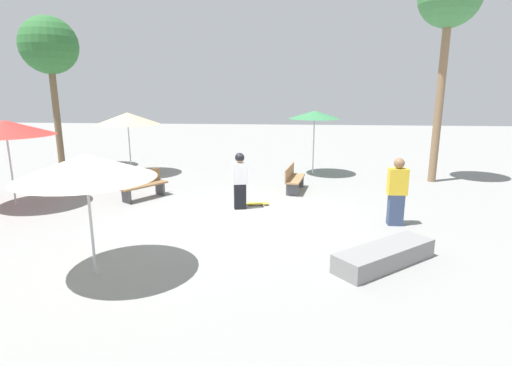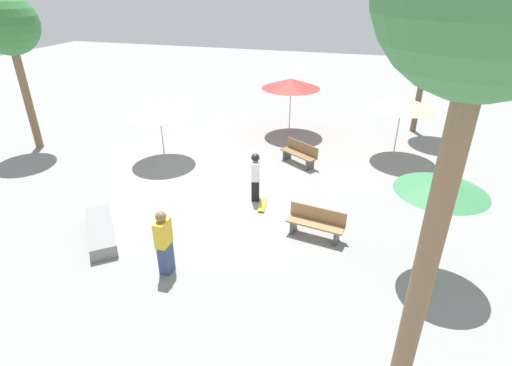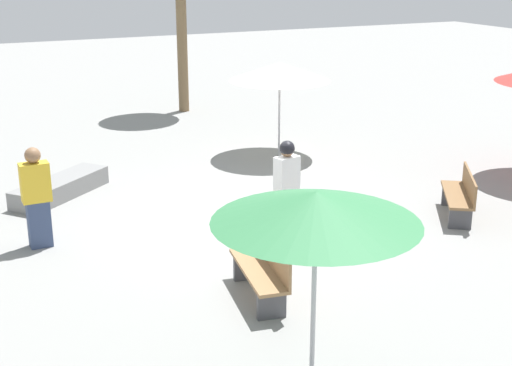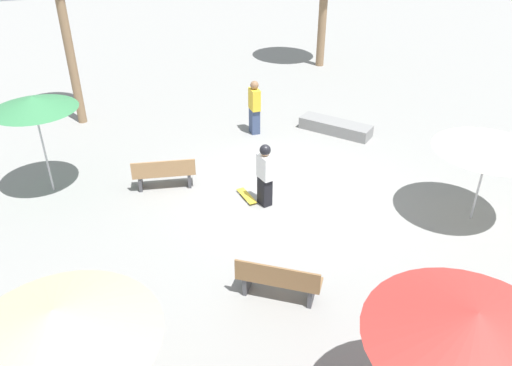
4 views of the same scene
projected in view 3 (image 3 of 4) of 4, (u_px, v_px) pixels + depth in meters
The scene contains 9 objects.
ground_plane at pixel (253, 218), 13.21m from camera, with size 60.00×60.00×0.00m, color gray.
skater_main at pixel (287, 182), 12.40m from camera, with size 0.47×0.33×1.62m.
skateboard at pixel (275, 236), 12.19m from camera, with size 0.82×0.32×0.07m.
concrete_ledge at pixel (61, 188), 14.30m from camera, with size 2.19×1.97×0.37m.
bench_near at pixel (262, 270), 10.02m from camera, with size 0.69×1.65×0.85m.
bench_far at pixel (460, 195), 13.12m from camera, with size 1.26×1.57×0.85m.
shade_umbrella_green at pixel (316, 207), 6.72m from camera, with size 2.03×2.03×2.55m.
shade_umbrella_cream at pixel (280, 71), 16.71m from camera, with size 2.41×2.41×2.25m.
bystander_watching at pixel (37, 198), 11.67m from camera, with size 0.47×0.27×1.71m.
Camera 3 is at (5.21, 11.22, 4.67)m, focal length 50.00 mm.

